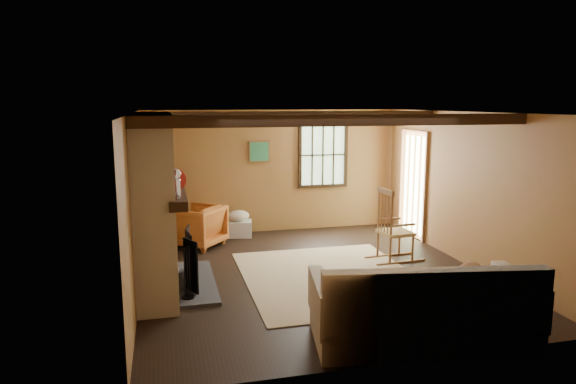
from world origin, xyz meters
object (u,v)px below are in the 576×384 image
object	(u,v)px
fireplace	(157,210)
rocking_chair	(393,230)
armchair	(198,226)
laundry_basket	(239,229)
sofa	(423,313)

from	to	relation	value
fireplace	rocking_chair	xyz separation A→B (m)	(3.68, 0.37, -0.60)
rocking_chair	armchair	xyz separation A→B (m)	(-3.03, 1.58, -0.13)
rocking_chair	laundry_basket	distance (m)	3.07
fireplace	armchair	xyz separation A→B (m)	(0.66, 1.95, -0.73)
fireplace	armchair	world-z (taller)	fireplace
fireplace	laundry_basket	size ratio (longest dim) A/B	4.80
rocking_chair	laundry_basket	world-z (taller)	rocking_chair
armchair	fireplace	bearing A→B (deg)	20.51
fireplace	armchair	bearing A→B (deg)	71.42
fireplace	rocking_chair	distance (m)	3.75
sofa	laundry_basket	bearing A→B (deg)	114.07
sofa	rocking_chair	bearing A→B (deg)	80.59
rocking_chair	laundry_basket	size ratio (longest dim) A/B	2.40
armchair	laundry_basket	bearing A→B (deg)	161.80
rocking_chair	sofa	xyz separation A→B (m)	(-0.95, -2.78, -0.17)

